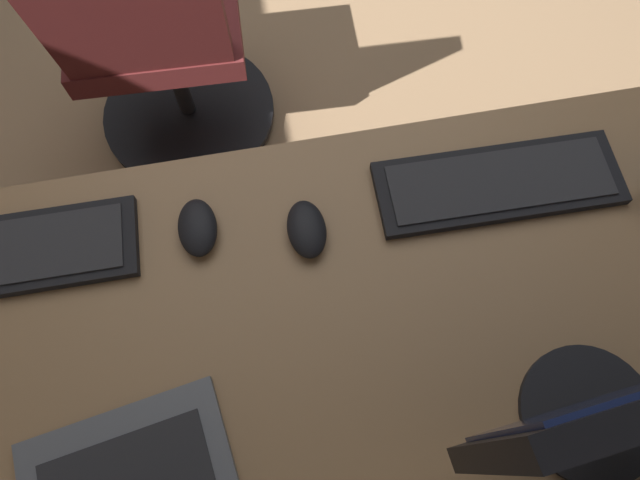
# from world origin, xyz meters

# --- Properties ---
(desk) EXTENTS (1.85, 0.67, 0.73)m
(desk) POSITION_xyz_m (0.15, 1.57, 0.66)
(desk) COLOR #936D47
(desk) RESTS_ON ground
(drawer_pedestal) EXTENTS (0.40, 0.51, 0.69)m
(drawer_pedestal) POSITION_xyz_m (0.51, 1.60, 0.35)
(drawer_pedestal) COLOR #936D47
(drawer_pedestal) RESTS_ON ground
(keyboard_main) EXTENTS (0.42, 0.15, 0.02)m
(keyboard_main) POSITION_xyz_m (-0.19, 1.39, 0.74)
(keyboard_main) COLOR black
(keyboard_main) RESTS_ON desk
(keyboard_spare) EXTENTS (0.42, 0.15, 0.02)m
(keyboard_spare) POSITION_xyz_m (0.64, 1.37, 0.74)
(keyboard_spare) COLOR black
(keyboard_spare) RESTS_ON desk
(mouse_main) EXTENTS (0.06, 0.10, 0.03)m
(mouse_main) POSITION_xyz_m (0.15, 1.42, 0.75)
(mouse_main) COLOR black
(mouse_main) RESTS_ON desk
(mouse_spare) EXTENTS (0.06, 0.10, 0.03)m
(mouse_spare) POSITION_xyz_m (0.33, 1.38, 0.75)
(mouse_spare) COLOR black
(mouse_spare) RESTS_ON desk
(office_chair) EXTENTS (0.56, 0.56, 0.97)m
(office_chair) POSITION_xyz_m (0.43, 0.70, 0.46)
(office_chair) COLOR maroon
(office_chair) RESTS_ON ground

